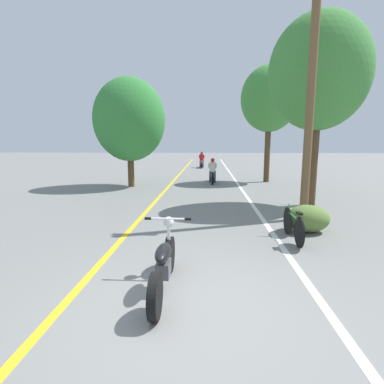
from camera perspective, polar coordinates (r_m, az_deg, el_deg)
ground_plane at (r=4.63m, az=-1.77°, el=-20.29°), size 120.00×120.00×0.00m
lane_stripe_center at (r=16.63m, az=-4.04°, el=1.56°), size 0.14×48.00×0.01m
lane_stripe_edge at (r=16.59m, az=8.78°, el=1.45°), size 0.14×48.00×0.01m
utility_pole at (r=9.52m, az=21.78°, el=18.12°), size 1.10×0.24×7.48m
roadside_tree_right_near at (r=11.89m, az=23.04°, el=20.15°), size 3.43×3.09×6.64m
roadside_tree_right_far at (r=18.01m, az=14.53°, el=16.74°), size 3.19×2.87×6.52m
roadside_tree_left at (r=15.83m, az=-11.86°, el=13.30°), size 3.62×3.26×5.49m
roadside_bush at (r=8.32m, az=21.15°, el=-4.71°), size 1.10×0.88×0.70m
motorcycle_foreground at (r=4.82m, az=-5.38°, el=-13.43°), size 0.79×2.12×1.03m
motorcycle_rider_lead at (r=17.07m, az=3.93°, el=3.55°), size 0.50×2.21×1.40m
motorcycle_rider_far at (r=27.08m, az=1.85°, el=5.80°), size 0.50×2.11×1.44m
bicycle_parked at (r=7.46m, az=18.71°, el=-6.00°), size 0.44×1.68×0.80m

